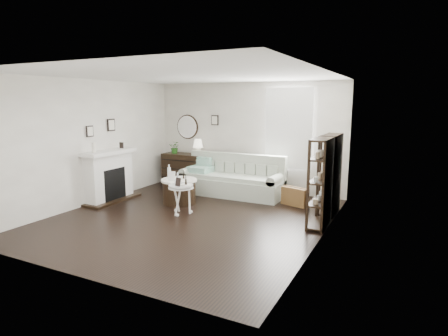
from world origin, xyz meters
The scene contains 18 objects.
room centered at (0.73, 2.70, 1.60)m, with size 5.50×5.50×5.50m.
fireplace centered at (-2.32, 0.30, 0.54)m, with size 0.50×1.40×1.84m.
shelf_unit_far centered at (2.33, 1.55, 0.80)m, with size 0.30×0.80×1.60m.
shelf_unit_near centered at (2.33, 0.65, 0.80)m, with size 0.30×0.80×1.60m.
sofa centered at (-0.08, 2.08, 0.32)m, with size 2.51×0.87×0.97m.
quilt centered at (-0.90, 1.95, 0.57)m, with size 0.55×0.45×0.14m, color #258A65.
suitcase centered at (1.56, 1.79, 0.20)m, with size 0.60×0.20×0.40m, color brown.
dresser centered at (-1.64, 2.47, 0.42)m, with size 1.27×0.55×0.85m.
table_lamp centered at (-1.27, 2.47, 1.05)m, with size 0.26×0.26×0.41m, color beige, non-canonical shape.
potted_plant centered at (-1.96, 2.42, 1.01)m, with size 0.30×0.26×0.33m, color #245D1A.
drum_table centered at (-0.78, 0.81, 0.28)m, with size 0.79×0.79×0.55m.
pedestal_table centered at (-0.30, 0.15, 0.55)m, with size 0.50×0.50×0.60m.
eiffel_drum centered at (-0.70, 0.87, 0.64)m, with size 0.10×0.10×0.18m, color black, non-canonical shape.
bottle_drum centered at (-0.98, 0.72, 0.71)m, with size 0.08×0.08×0.32m, color silver.
card_frame_drum centered at (-0.84, 0.61, 0.65)m, with size 0.15×0.01×0.20m, color silver.
eiffel_ped centered at (-0.20, 0.18, 0.70)m, with size 0.12×0.12×0.20m, color black, non-canonical shape.
flask_ped centered at (-0.39, 0.17, 0.72)m, with size 0.13×0.13×0.24m, color silver, non-canonical shape.
card_frame_ped centered at (-0.28, 0.02, 0.69)m, with size 0.13×0.01×0.17m, color black.
Camera 1 is at (3.71, -5.94, 2.23)m, focal length 30.00 mm.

